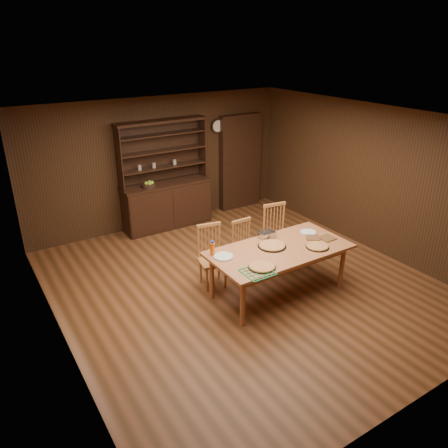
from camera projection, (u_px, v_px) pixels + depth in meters
floor at (243, 284)px, 6.98m from camera, size 6.00×6.00×0.00m
room_shell at (245, 191)px, 6.35m from camera, size 6.00×6.00×6.00m
china_hutch at (167, 199)px, 8.87m from camera, size 1.84×0.52×2.17m
doorway at (240, 162)px, 9.74m from camera, size 1.00×0.18×2.10m
wall_clock at (217, 126)px, 9.17m from camera, size 0.30×0.05×0.30m
dining_table at (279, 253)px, 6.49m from camera, size 2.13×1.06×0.75m
chair_left at (211, 253)px, 6.81m from camera, size 0.47×0.46×1.00m
chair_center at (244, 246)px, 7.13m from camera, size 0.39×0.37×0.93m
chair_right at (276, 233)px, 7.42m from camera, size 0.50×0.48×1.07m
pizza_left at (262, 266)px, 5.94m from camera, size 0.39×0.39×0.04m
pizza_right at (317, 246)px, 6.50m from camera, size 0.35×0.35×0.04m
pizza_center at (272, 245)px, 6.52m from camera, size 0.43×0.43×0.04m
cooling_rack at (257, 272)px, 5.81m from camera, size 0.45×0.45×0.02m
plate_left at (223, 256)px, 6.23m from camera, size 0.29×0.29×0.02m
plate_right at (308, 232)px, 6.99m from camera, size 0.27×0.27×0.02m
foil_dish at (267, 235)px, 6.80m from camera, size 0.25×0.18×0.10m
juice_bottle at (212, 248)px, 6.25m from camera, size 0.07×0.07×0.22m
pot_holder_a at (327, 238)px, 6.78m from camera, size 0.23×0.23×0.02m
pot_holder_b at (313, 238)px, 6.80m from camera, size 0.29×0.29×0.02m
fruit_bowl at (149, 185)px, 8.48m from camera, size 0.28×0.28×0.12m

